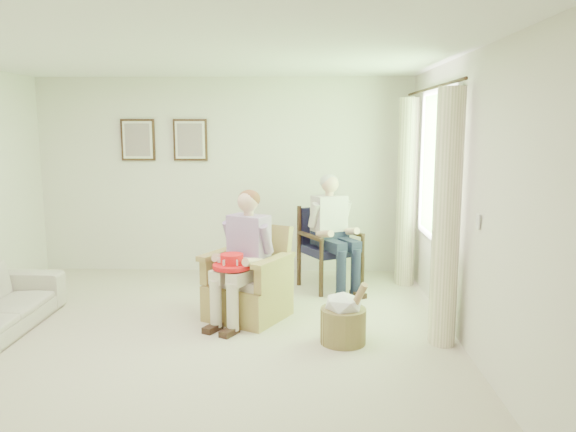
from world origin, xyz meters
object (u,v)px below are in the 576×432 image
at_px(wicker_armchair, 248,289).
at_px(person_dark, 331,224).
at_px(red_hat, 232,263).
at_px(hatbox, 343,318).
at_px(wood_armchair, 330,244).
at_px(person_wicker, 246,249).

distance_m(wicker_armchair, person_dark, 1.44).
bearing_deg(red_hat, hatbox, -19.76).
bearing_deg(person_dark, red_hat, -156.92).
height_order(wicker_armchair, wood_armchair, wood_armchair).
xyz_separation_m(wicker_armchair, person_dark, (0.90, 1.01, 0.50)).
relative_size(wicker_armchair, person_dark, 0.69).
distance_m(red_hat, hatbox, 1.20).
bearing_deg(hatbox, person_dark, 91.40).
distance_m(wicker_armchair, wood_armchair, 1.50).
distance_m(person_dark, red_hat, 1.67).
bearing_deg(wood_armchair, person_dark, -119.12).
height_order(person_wicker, red_hat, person_wicker).
bearing_deg(person_dark, wood_armchair, 60.88).
relative_size(wicker_armchair, red_hat, 2.50).
xyz_separation_m(person_dark, red_hat, (-1.02, -1.32, -0.15)).
distance_m(wood_armchair, red_hat, 1.80).
bearing_deg(red_hat, person_dark, 52.20).
distance_m(wood_armchair, person_dark, 0.31).
xyz_separation_m(wood_armchair, person_dark, (-0.00, -0.16, 0.27)).
xyz_separation_m(person_wicker, hatbox, (0.94, -0.56, -0.51)).
relative_size(person_wicker, person_dark, 0.96).
bearing_deg(person_wicker, hatbox, -2.82).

